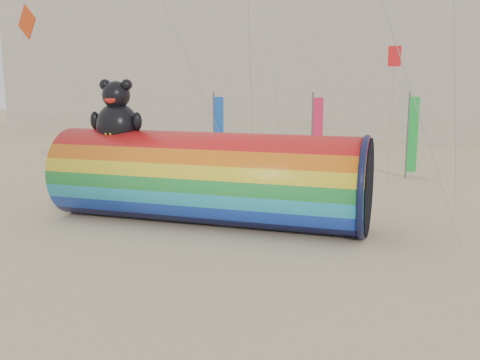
% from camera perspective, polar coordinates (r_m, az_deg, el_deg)
% --- Properties ---
extents(ground, '(160.00, 160.00, 0.00)m').
position_cam_1_polar(ground, '(17.79, -3.06, -8.37)').
color(ground, '#CCB58C').
rests_on(ground, ground).
extents(hotel_building, '(60.40, 15.40, 20.60)m').
position_cam_1_polar(hotel_building, '(64.43, 1.75, 14.44)').
color(hotel_building, '#B7AD99').
rests_on(hotel_building, ground).
extents(windsock_assembly, '(12.89, 3.93, 5.94)m').
position_cam_1_polar(windsock_assembly, '(21.78, -3.56, 0.46)').
color(windsock_assembly, red).
rests_on(windsock_assembly, ground).
extents(festival_banners, '(11.34, 4.43, 5.20)m').
position_cam_1_polar(festival_banners, '(31.23, 8.10, 4.61)').
color(festival_banners, '#59595E').
rests_on(festival_banners, ground).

